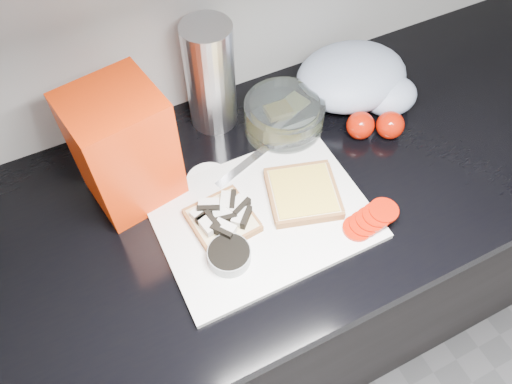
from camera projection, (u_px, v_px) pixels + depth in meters
base_cabinet at (287, 274)px, 1.42m from camera, size 3.50×0.60×0.86m
countertop at (297, 180)px, 1.05m from camera, size 3.50×0.64×0.04m
cutting_board at (263, 216)px, 0.97m from camera, size 0.40×0.30×0.01m
bread_left at (222, 218)px, 0.94m from camera, size 0.13×0.13×0.04m
bread_right at (303, 193)px, 0.98m from camera, size 0.17×0.17×0.02m
tomato_slices at (371, 219)px, 0.94m from camera, size 0.13×0.08×0.02m
knife at (269, 145)px, 1.06m from camera, size 0.23×0.09×0.01m
seed_tub at (229, 256)px, 0.90m from camera, size 0.08×0.08×0.04m
tub_lid at (209, 181)px, 1.02m from camera, size 0.09×0.09×0.01m
glass_bowl at (284, 117)px, 1.08m from camera, size 0.17×0.17×0.07m
bread_bag at (124, 149)px, 0.91m from camera, size 0.18×0.17×0.25m
steel_canister at (210, 77)px, 1.03m from camera, size 0.10×0.10×0.25m
grocery_bag at (357, 79)px, 1.12m from camera, size 0.28×0.25×0.11m
whole_tomatoes at (375, 125)px, 1.07m from camera, size 0.12×0.09×0.06m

